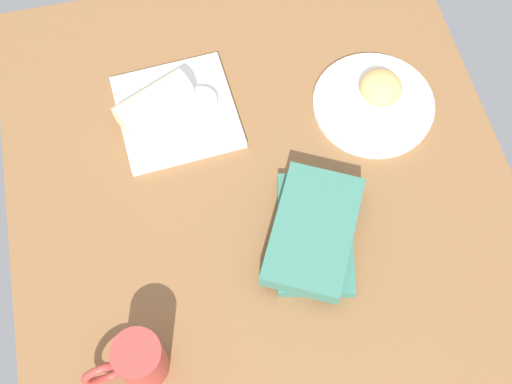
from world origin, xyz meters
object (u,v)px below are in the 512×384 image
at_px(round_plate, 373,104).
at_px(breakfast_wrap, 154,102).
at_px(scone_pastry, 381,87).
at_px(coffee_mug, 137,361).
at_px(sauce_cup, 202,103).
at_px(book_stack, 314,232).
at_px(square_plate, 177,112).

distance_m(round_plate, breakfast_wrap, 0.41).
xyz_separation_m(scone_pastry, coffee_mug, (-0.40, 0.52, 0.02)).
relative_size(sauce_cup, coffee_mug, 0.44).
bearing_deg(round_plate, breakfast_wrap, 80.35).
height_order(sauce_cup, book_stack, book_stack).
bearing_deg(breakfast_wrap, sauce_cup, -121.14).
xyz_separation_m(square_plate, breakfast_wrap, (0.00, 0.04, 0.04)).
height_order(scone_pastry, square_plate, scone_pastry).
xyz_separation_m(round_plate, breakfast_wrap, (0.07, 0.41, 0.04)).
distance_m(scone_pastry, breakfast_wrap, 0.42).
bearing_deg(book_stack, sauce_cup, 24.96).
relative_size(scone_pastry, sauce_cup, 1.42).
bearing_deg(sauce_cup, breakfast_wrap, 83.50).
bearing_deg(scone_pastry, breakfast_wrap, 82.75).
relative_size(sauce_cup, breakfast_wrap, 0.40).
relative_size(scone_pastry, book_stack, 0.32).
bearing_deg(book_stack, scone_pastry, -37.88).
bearing_deg(breakfast_wrap, square_plate, -121.14).
relative_size(scone_pastry, coffee_mug, 0.62).
height_order(round_plate, scone_pastry, scone_pastry).
bearing_deg(scone_pastry, square_plate, 82.67).
relative_size(round_plate, scone_pastry, 2.84).
relative_size(square_plate, breakfast_wrap, 1.51).
bearing_deg(coffee_mug, breakfast_wrap, -11.82).
bearing_deg(round_plate, sauce_cup, 79.50).
height_order(square_plate, breakfast_wrap, breakfast_wrap).
relative_size(square_plate, coffee_mug, 1.64).
height_order(book_stack, coffee_mug, coffee_mug).
bearing_deg(coffee_mug, square_plate, -16.48).
height_order(breakfast_wrap, book_stack, breakfast_wrap).
bearing_deg(square_plate, sauce_cup, -96.50).
relative_size(round_plate, sauce_cup, 4.02).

